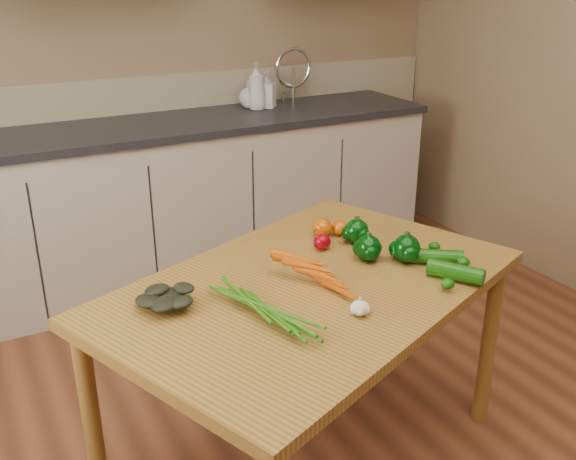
# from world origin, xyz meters

# --- Properties ---
(room) EXTENTS (4.04, 5.04, 2.64)m
(room) POSITION_xyz_m (0.00, 0.17, 1.25)
(room) COLOR brown
(room) RESTS_ON ground
(counter_run) EXTENTS (2.84, 0.64, 1.14)m
(counter_run) POSITION_xyz_m (0.21, 2.19, 0.46)
(counter_run) COLOR #B1A694
(counter_run) RESTS_ON ground
(table) EXTENTS (1.57, 1.31, 0.72)m
(table) POSITION_xyz_m (0.04, 0.51, 0.64)
(table) COLOR olive
(table) RESTS_ON ground
(soap_bottle_a) EXTENTS (0.14, 0.14, 0.26)m
(soap_bottle_a) POSITION_xyz_m (0.69, 2.27, 1.03)
(soap_bottle_a) COLOR silver
(soap_bottle_a) RESTS_ON counter_run
(soap_bottle_b) EXTENTS (0.13, 0.13, 0.21)m
(soap_bottle_b) POSITION_xyz_m (0.76, 2.29, 1.00)
(soap_bottle_b) COLOR silver
(soap_bottle_b) RESTS_ON counter_run
(soap_bottle_c) EXTENTS (0.14, 0.14, 0.16)m
(soap_bottle_c) POSITION_xyz_m (0.67, 2.32, 0.98)
(soap_bottle_c) COLOR silver
(soap_bottle_c) RESTS_ON counter_run
(carrot_bunch) EXTENTS (0.30, 0.27, 0.07)m
(carrot_bunch) POSITION_xyz_m (-0.04, 0.46, 0.76)
(carrot_bunch) COLOR #CB4E04
(carrot_bunch) RESTS_ON table
(leafy_greens) EXTENTS (0.19, 0.17, 0.10)m
(leafy_greens) POSITION_xyz_m (-0.42, 0.56, 0.77)
(leafy_greens) COLOR black
(leafy_greens) RESTS_ON table
(garlic_bulb) EXTENTS (0.05, 0.05, 0.05)m
(garlic_bulb) POSITION_xyz_m (0.06, 0.26, 0.75)
(garlic_bulb) COLOR white
(garlic_bulb) RESTS_ON table
(pepper_a) EXTENTS (0.09, 0.09, 0.09)m
(pepper_a) POSITION_xyz_m (0.30, 0.56, 0.77)
(pepper_a) COLOR black
(pepper_a) RESTS_ON table
(pepper_b) EXTENTS (0.09, 0.09, 0.09)m
(pepper_b) POSITION_xyz_m (0.34, 0.71, 0.77)
(pepper_b) COLOR black
(pepper_b) RESTS_ON table
(pepper_c) EXTENTS (0.10, 0.10, 0.10)m
(pepper_c) POSITION_xyz_m (0.40, 0.49, 0.77)
(pepper_c) COLOR black
(pepper_c) RESTS_ON table
(tomato_a) EXTENTS (0.06, 0.06, 0.06)m
(tomato_a) POSITION_xyz_m (0.20, 0.72, 0.75)
(tomato_a) COLOR maroon
(tomato_a) RESTS_ON table
(tomato_b) EXTENTS (0.08, 0.08, 0.07)m
(tomato_b) POSITION_xyz_m (0.27, 0.82, 0.76)
(tomato_b) COLOR #BA4A04
(tomato_b) RESTS_ON table
(tomato_c) EXTENTS (0.06, 0.06, 0.06)m
(tomato_c) POSITION_xyz_m (0.33, 0.80, 0.75)
(tomato_c) COLOR #BA4A04
(tomato_c) RESTS_ON table
(zucchini_a) EXTENTS (0.18, 0.15, 0.05)m
(zucchini_a) POSITION_xyz_m (0.48, 0.43, 0.75)
(zucchini_a) COLOR #0E4307
(zucchini_a) RESTS_ON table
(zucchini_b) EXTENTS (0.14, 0.18, 0.06)m
(zucchini_b) POSITION_xyz_m (0.46, 0.30, 0.75)
(zucchini_b) COLOR #0E4307
(zucchini_b) RESTS_ON table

